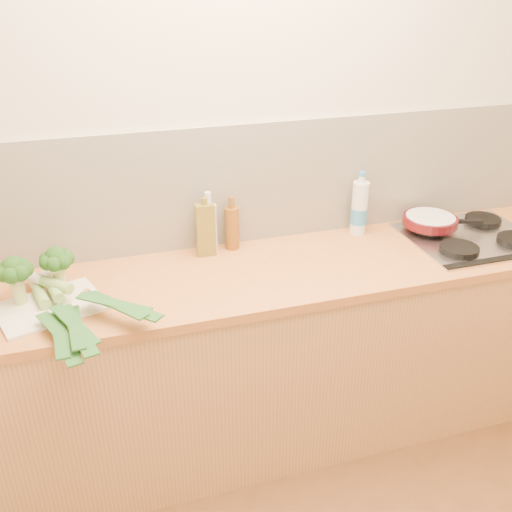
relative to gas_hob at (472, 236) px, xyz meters
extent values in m
plane|color=beige|center=(-1.02, 0.30, 0.39)|extent=(3.50, 0.00, 3.50)
cube|color=silver|center=(-1.02, 0.29, 0.26)|extent=(3.20, 0.02, 0.54)
cube|color=tan|center=(-1.02, 0.00, -0.48)|extent=(3.20, 0.60, 0.86)
cube|color=#CF743D|center=(-1.02, 0.00, -0.03)|extent=(3.20, 0.62, 0.04)
cube|color=silver|center=(0.00, 0.00, -0.01)|extent=(0.58, 0.50, 0.01)
cube|color=black|center=(0.00, -0.23, 0.00)|extent=(0.58, 0.04, 0.01)
cylinder|color=black|center=(-0.15, -0.12, 0.01)|extent=(0.17, 0.17, 0.03)
cylinder|color=black|center=(-0.15, 0.12, 0.01)|extent=(0.17, 0.17, 0.03)
cylinder|color=black|center=(0.15, 0.12, 0.01)|extent=(0.17, 0.17, 0.03)
cube|color=#ECE6CD|center=(-1.86, -0.05, -0.01)|extent=(0.43, 0.37, 0.01)
cylinder|color=#A5B167|center=(-1.96, 0.00, 0.05)|extent=(0.05, 0.05, 0.10)
sphere|color=#1B3E11|center=(-1.96, 0.00, 0.15)|extent=(0.08, 0.08, 0.08)
sphere|color=#1B3E11|center=(-1.92, 0.00, 0.13)|extent=(0.06, 0.06, 0.06)
sphere|color=#1B3E11|center=(-1.94, 0.03, 0.13)|extent=(0.06, 0.06, 0.06)
sphere|color=#1B3E11|center=(-1.97, 0.04, 0.13)|extent=(0.06, 0.06, 0.06)
sphere|color=#1B3E11|center=(-1.99, 0.02, 0.13)|extent=(0.06, 0.06, 0.06)
sphere|color=#1B3E11|center=(-1.99, -0.02, 0.13)|extent=(0.06, 0.06, 0.06)
sphere|color=#1B3E11|center=(-1.97, -0.04, 0.13)|extent=(0.06, 0.06, 0.06)
sphere|color=#1B3E11|center=(-1.94, -0.03, 0.13)|extent=(0.06, 0.06, 0.06)
cylinder|color=#A5B167|center=(-1.81, 0.05, 0.04)|extent=(0.05, 0.05, 0.10)
sphere|color=#1B3E11|center=(-1.81, 0.05, 0.14)|extent=(0.08, 0.08, 0.08)
sphere|color=#1B3E11|center=(-1.78, 0.05, 0.13)|extent=(0.06, 0.06, 0.06)
sphere|color=#1B3E11|center=(-1.79, 0.08, 0.13)|extent=(0.06, 0.06, 0.06)
sphere|color=#1B3E11|center=(-1.82, 0.09, 0.13)|extent=(0.06, 0.06, 0.06)
sphere|color=#1B3E11|center=(-1.85, 0.07, 0.13)|extent=(0.06, 0.06, 0.06)
sphere|color=#1B3E11|center=(-1.85, 0.04, 0.13)|extent=(0.06, 0.06, 0.06)
sphere|color=#1B3E11|center=(-1.82, 0.02, 0.13)|extent=(0.06, 0.06, 0.06)
sphere|color=#1B3E11|center=(-1.79, 0.02, 0.13)|extent=(0.06, 0.06, 0.06)
cylinder|color=white|center=(-1.91, 0.11, 0.02)|extent=(0.07, 0.12, 0.04)
cylinder|color=#7CA753|center=(-1.88, -0.01, 0.02)|extent=(0.08, 0.15, 0.04)
cube|color=#1A4518|center=(-1.81, -0.30, 0.02)|extent=(0.06, 0.30, 0.02)
cube|color=#1A4518|center=(-1.81, -0.32, 0.02)|extent=(0.13, 0.34, 0.01)
cube|color=#1A4518|center=(-1.82, -0.29, 0.02)|extent=(0.16, 0.27, 0.02)
cylinder|color=white|center=(-1.86, 0.08, 0.04)|extent=(0.06, 0.11, 0.04)
cylinder|color=#7CA753|center=(-1.83, -0.02, 0.04)|extent=(0.07, 0.13, 0.04)
cube|color=#1A4518|center=(-1.76, -0.29, 0.04)|extent=(0.06, 0.30, 0.02)
cube|color=#1A4518|center=(-1.76, -0.31, 0.04)|extent=(0.13, 0.34, 0.01)
cube|color=#1A4518|center=(-1.77, -0.28, 0.04)|extent=(0.16, 0.27, 0.02)
cylinder|color=white|center=(-1.91, 0.08, 0.05)|extent=(0.11, 0.11, 0.04)
cylinder|color=#7CA753|center=(-1.82, -0.01, 0.05)|extent=(0.13, 0.13, 0.04)
cube|color=#1A4518|center=(-1.62, -0.22, 0.05)|extent=(0.20, 0.27, 0.02)
cube|color=#1A4518|center=(-1.61, -0.23, 0.06)|extent=(0.27, 0.28, 0.01)
cube|color=#1A4518|center=(-1.63, -0.21, 0.06)|extent=(0.26, 0.19, 0.02)
cylinder|color=#480C0F|center=(-0.15, 0.13, 0.04)|extent=(0.25, 0.25, 0.04)
cylinder|color=beige|center=(-0.15, 0.13, 0.07)|extent=(0.23, 0.23, 0.00)
cube|color=black|center=(0.02, 0.06, 0.04)|extent=(0.13, 0.06, 0.02)
cube|color=olive|center=(-1.21, 0.21, 0.10)|extent=(0.08, 0.05, 0.23)
cylinder|color=olive|center=(-1.21, 0.21, 0.23)|extent=(0.02, 0.02, 0.03)
cylinder|color=silver|center=(-1.19, 0.23, 0.10)|extent=(0.07, 0.07, 0.22)
cylinder|color=silver|center=(-1.19, 0.23, 0.24)|extent=(0.03, 0.03, 0.06)
cylinder|color=brown|center=(-1.08, 0.24, 0.08)|extent=(0.06, 0.06, 0.19)
cylinder|color=brown|center=(-1.08, 0.24, 0.20)|extent=(0.03, 0.03, 0.05)
cylinder|color=silver|center=(-0.47, 0.22, 0.11)|extent=(0.08, 0.08, 0.25)
cylinder|color=silver|center=(-0.47, 0.22, 0.25)|extent=(0.03, 0.03, 0.03)
cylinder|color=teal|center=(-0.47, 0.22, 0.07)|extent=(0.08, 0.08, 0.08)
camera|label=1|loc=(-1.65, -1.99, 1.12)|focal=40.00mm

